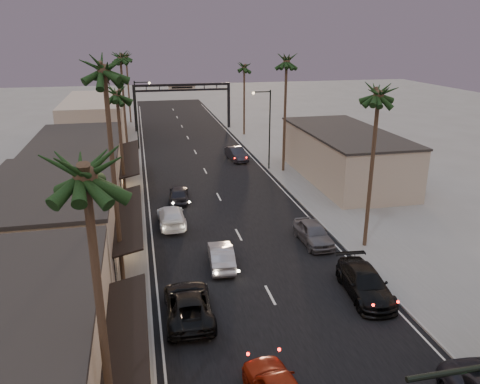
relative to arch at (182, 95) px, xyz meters
name	(u,v)px	position (x,y,z in m)	size (l,w,h in m)	color
ground	(214,187)	(0.00, -30.00, -5.53)	(200.00, 200.00, 0.00)	slate
road	(207,173)	(0.00, -25.00, -5.53)	(14.00, 120.00, 0.02)	black
sidewalk_left	(120,162)	(-9.50, -18.00, -5.47)	(5.00, 92.00, 0.12)	slate
sidewalk_right	(271,153)	(9.50, -18.00, -5.47)	(5.00, 92.00, 0.12)	slate
storefront_mid	(53,226)	(-13.00, -44.00, -2.78)	(8.00, 14.00, 5.50)	#A39883
storefront_far	(79,166)	(-13.00, -28.00, -3.03)	(8.00, 16.00, 5.00)	tan
storefront_dist	(96,120)	(-13.00, -5.00, -2.53)	(8.00, 20.00, 6.00)	#A39883
building_right	(344,156)	(14.00, -30.00, -3.03)	(8.00, 18.00, 5.00)	#A39883
arch	(182,95)	(0.00, 0.00, 0.00)	(15.20, 0.40, 7.27)	black
streetlight_right	(267,123)	(6.92, -25.00, -0.20)	(2.13, 0.30, 9.00)	black
streetlight_left	(138,110)	(-6.92, -12.00, -0.20)	(2.13, 0.30, 9.00)	black
palm_la	(84,162)	(-8.60, -61.00, 5.91)	(3.20, 3.20, 13.20)	#38281C
palm_lb	(103,63)	(-8.60, -48.00, 7.85)	(3.20, 3.20, 15.20)	#38281C
palm_lc	(116,89)	(-8.60, -34.00, 4.94)	(3.20, 3.20, 12.20)	#38281C
palm_ld	(120,54)	(-8.60, -15.00, 6.88)	(3.20, 3.20, 14.20)	#38281C
palm_ra	(379,88)	(8.60, -46.00, 5.91)	(3.20, 3.20, 13.20)	#38281C
palm_rb	(287,57)	(8.60, -26.00, 6.88)	(3.20, 3.20, 14.20)	#38281C
palm_rc	(244,64)	(8.60, -6.00, 4.94)	(3.20, 3.20, 12.20)	#38281C
palm_far	(126,54)	(-8.30, 8.00, 5.91)	(3.20, 3.20, 13.20)	#38281C
oncoming_pickup	(188,304)	(-5.01, -52.18, -4.76)	(2.56, 5.54, 1.54)	black
oncoming_silver	(221,256)	(-2.20, -46.68, -4.80)	(1.55, 4.44, 1.46)	gray
oncoming_white	(171,216)	(-4.92, -38.89, -4.79)	(2.10, 5.16, 1.50)	silver
oncoming_dgrey	(179,194)	(-3.82, -33.39, -4.79)	(1.76, 4.37, 1.49)	black
curbside_black	(365,283)	(5.50, -52.18, -4.72)	(2.27, 5.58, 1.62)	black
curbside_grey	(313,233)	(5.12, -44.58, -4.73)	(1.90, 4.73, 1.61)	#4E4E53
curbside_far	(236,154)	(4.44, -20.11, -4.75)	(1.66, 4.76, 1.57)	black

